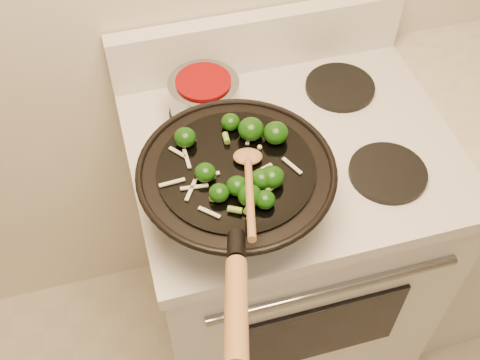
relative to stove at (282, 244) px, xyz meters
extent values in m
cube|color=white|center=(0.00, 0.00, -0.03)|extent=(0.76, 0.64, 0.88)
cube|color=white|center=(0.00, 0.00, 0.43)|extent=(0.78, 0.66, 0.04)
cube|color=white|center=(0.00, 0.30, 0.53)|extent=(0.78, 0.05, 0.16)
cylinder|color=gray|center=(0.00, -0.33, 0.31)|extent=(0.60, 0.02, 0.02)
cube|color=black|center=(0.00, -0.33, 0.08)|extent=(0.42, 0.01, 0.28)
cylinder|color=black|center=(-0.18, -0.15, 0.46)|extent=(0.18, 0.18, 0.01)
cylinder|color=black|center=(0.18, -0.15, 0.46)|extent=(0.18, 0.18, 0.01)
cylinder|color=black|center=(-0.18, 0.15, 0.46)|extent=(0.18, 0.18, 0.01)
cylinder|color=black|center=(0.18, 0.15, 0.46)|extent=(0.18, 0.18, 0.01)
torus|color=black|center=(-0.18, -0.15, 0.58)|extent=(0.41, 0.41, 0.01)
cylinder|color=black|center=(-0.18, -0.15, 0.58)|extent=(0.32, 0.32, 0.01)
cylinder|color=black|center=(-0.24, -0.38, 0.65)|extent=(0.05, 0.08, 0.05)
cylinder|color=#9C683D|center=(-0.28, -0.51, 0.69)|extent=(0.09, 0.22, 0.10)
ellipsoid|color=#103808|center=(-0.27, -0.06, 0.61)|extent=(0.05, 0.05, 0.04)
cylinder|color=#488931|center=(-0.25, -0.06, 0.59)|extent=(0.02, 0.02, 0.01)
ellipsoid|color=#103808|center=(-0.15, -0.26, 0.60)|extent=(0.04, 0.04, 0.03)
ellipsoid|color=#103808|center=(-0.12, -0.21, 0.61)|extent=(0.05, 0.05, 0.04)
ellipsoid|color=#103808|center=(-0.08, -0.10, 0.61)|extent=(0.05, 0.05, 0.05)
cylinder|color=#488931|center=(-0.06, -0.10, 0.59)|extent=(0.02, 0.02, 0.02)
ellipsoid|color=#103808|center=(-0.19, -0.21, 0.60)|extent=(0.04, 0.04, 0.04)
ellipsoid|color=#103808|center=(-0.16, -0.04, 0.60)|extent=(0.04, 0.04, 0.04)
ellipsoid|color=#103808|center=(-0.25, -0.16, 0.60)|extent=(0.04, 0.04, 0.04)
cylinder|color=#488931|center=(-0.23, -0.16, 0.59)|extent=(0.02, 0.02, 0.01)
ellipsoid|color=#103808|center=(-0.18, -0.24, 0.61)|extent=(0.05, 0.05, 0.04)
ellipsoid|color=#103808|center=(-0.23, -0.22, 0.60)|extent=(0.04, 0.04, 0.03)
ellipsoid|color=#103808|center=(-0.14, -0.21, 0.60)|extent=(0.04, 0.04, 0.04)
cylinder|color=#488931|center=(-0.13, -0.21, 0.59)|extent=(0.02, 0.02, 0.02)
ellipsoid|color=#103808|center=(-0.13, -0.08, 0.61)|extent=(0.06, 0.06, 0.05)
cube|color=beige|center=(-0.12, -0.06, 0.59)|extent=(0.03, 0.04, 0.00)
cube|color=beige|center=(-0.27, -0.18, 0.59)|extent=(0.06, 0.01, 0.00)
cube|color=beige|center=(-0.13, -0.08, 0.59)|extent=(0.02, 0.04, 0.00)
cube|color=beige|center=(-0.29, -0.08, 0.59)|extent=(0.03, 0.04, 0.00)
cube|color=beige|center=(-0.28, -0.19, 0.59)|extent=(0.03, 0.05, 0.00)
cube|color=beige|center=(-0.24, -0.16, 0.59)|extent=(0.04, 0.01, 0.00)
cube|color=beige|center=(-0.26, -0.25, 0.59)|extent=(0.04, 0.04, 0.00)
cube|color=beige|center=(-0.07, -0.18, 0.59)|extent=(0.03, 0.05, 0.00)
cube|color=beige|center=(-0.31, -0.16, 0.59)|extent=(0.05, 0.01, 0.00)
cube|color=beige|center=(-0.27, -0.04, 0.59)|extent=(0.04, 0.03, 0.00)
cube|color=beige|center=(-0.13, -0.17, 0.59)|extent=(0.05, 0.02, 0.00)
cube|color=beige|center=(-0.27, -0.10, 0.59)|extent=(0.01, 0.05, 0.00)
cylinder|color=olive|center=(-0.13, -0.22, 0.59)|extent=(0.02, 0.03, 0.01)
cylinder|color=olive|center=(-0.24, -0.22, 0.59)|extent=(0.03, 0.02, 0.02)
cylinder|color=olive|center=(-0.21, -0.26, 0.59)|extent=(0.02, 0.02, 0.01)
cylinder|color=olive|center=(-0.18, -0.07, 0.59)|extent=(0.03, 0.03, 0.02)
cylinder|color=olive|center=(-0.14, -0.14, 0.59)|extent=(0.03, 0.02, 0.02)
cylinder|color=olive|center=(-0.24, -0.16, 0.59)|extent=(0.02, 0.03, 0.02)
cylinder|color=olive|center=(-0.19, -0.26, 0.59)|extent=(0.03, 0.03, 0.02)
sphere|color=beige|center=(-0.12, -0.17, 0.59)|extent=(0.01, 0.01, 0.01)
sphere|color=beige|center=(-0.26, -0.15, 0.59)|extent=(0.01, 0.01, 0.01)
sphere|color=beige|center=(-0.12, -0.11, 0.59)|extent=(0.01, 0.01, 0.01)
sphere|color=beige|center=(-0.25, -0.21, 0.59)|extent=(0.01, 0.01, 0.01)
sphere|color=beige|center=(-0.17, -0.25, 0.59)|extent=(0.01, 0.01, 0.01)
ellipsoid|color=#9C683D|center=(-0.15, -0.14, 0.60)|extent=(0.07, 0.06, 0.02)
cylinder|color=#9C683D|center=(-0.18, -0.26, 0.63)|extent=(0.08, 0.24, 0.08)
cylinder|color=gray|center=(-0.18, 0.15, 0.51)|extent=(0.17, 0.17, 0.10)
cylinder|color=#720506|center=(-0.18, 0.15, 0.56)|extent=(0.13, 0.13, 0.01)
cylinder|color=black|center=(-0.21, 0.01, 0.55)|extent=(0.04, 0.11, 0.02)
camera|label=1|loc=(-0.38, -0.91, 1.52)|focal=45.00mm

